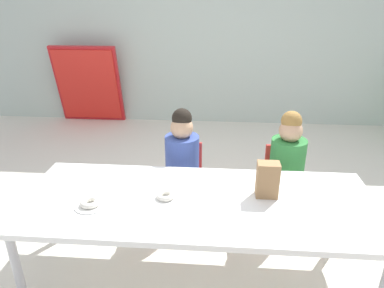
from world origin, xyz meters
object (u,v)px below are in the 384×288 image
(paper_plate_near_edge, at_px, (91,205))
(folded_activity_table, at_px, (88,85))
(craft_table, at_px, (198,205))
(seated_child_middle_seat, at_px, (287,158))
(donut_powdered_on_plate, at_px, (90,202))
(paper_bag_brown, at_px, (268,180))
(seated_child_near_camera, at_px, (182,155))
(donut_powdered_loose, at_px, (166,195))

(paper_plate_near_edge, bearing_deg, folded_activity_table, 110.15)
(craft_table, bearing_deg, seated_child_middle_seat, 45.25)
(seated_child_middle_seat, bearing_deg, donut_powdered_on_plate, -148.60)
(folded_activity_table, height_order, donut_powdered_on_plate, folded_activity_table)
(paper_bag_brown, xyz_separation_m, paper_plate_near_edge, (-1.02, -0.19, -0.11))
(craft_table, relative_size, paper_bag_brown, 9.62)
(seated_child_near_camera, xyz_separation_m, donut_powdered_loose, (-0.03, -0.64, 0.03))
(paper_plate_near_edge, bearing_deg, paper_bag_brown, 10.74)
(seated_child_middle_seat, relative_size, paper_bag_brown, 4.17)
(seated_child_middle_seat, bearing_deg, paper_plate_near_edge, -148.60)
(donut_powdered_on_plate, relative_size, donut_powdered_loose, 1.02)
(craft_table, bearing_deg, folded_activity_table, 120.78)
(craft_table, relative_size, seated_child_middle_seat, 2.31)
(seated_child_near_camera, distance_m, donut_powdered_on_plate, 0.88)
(craft_table, relative_size, donut_powdered_loose, 18.93)
(donut_powdered_loose, bearing_deg, seated_child_near_camera, 87.00)
(folded_activity_table, bearing_deg, paper_bag_brown, -52.82)
(craft_table, xyz_separation_m, donut_powdered_loose, (-0.19, 0.00, 0.06))
(seated_child_middle_seat, bearing_deg, paper_bag_brown, -111.62)
(seated_child_near_camera, distance_m, paper_bag_brown, 0.81)
(paper_plate_near_edge, bearing_deg, seated_child_middle_seat, 31.40)
(paper_bag_brown, distance_m, donut_powdered_on_plate, 1.04)
(seated_child_near_camera, distance_m, paper_plate_near_edge, 0.88)
(paper_bag_brown, xyz_separation_m, donut_powdered_loose, (-0.60, -0.07, -0.09))
(folded_activity_table, bearing_deg, seated_child_middle_seat, -43.52)
(folded_activity_table, distance_m, donut_powdered_on_plate, 3.18)
(paper_bag_brown, bearing_deg, seated_child_near_camera, 135.14)
(donut_powdered_on_plate, distance_m, donut_powdered_loose, 0.44)
(folded_activity_table, xyz_separation_m, donut_powdered_on_plate, (1.09, -2.98, 0.05))
(craft_table, bearing_deg, donut_powdered_loose, 179.38)
(folded_activity_table, relative_size, paper_bag_brown, 4.94)
(paper_bag_brown, height_order, donut_powdered_loose, paper_bag_brown)
(craft_table, xyz_separation_m, paper_plate_near_edge, (-0.61, -0.12, 0.04))
(seated_child_near_camera, relative_size, donut_powdered_loose, 8.20)
(craft_table, distance_m, donut_powdered_loose, 0.20)
(folded_activity_table, height_order, paper_bag_brown, folded_activity_table)
(paper_plate_near_edge, distance_m, donut_powdered_loose, 0.44)
(seated_child_near_camera, relative_size, folded_activity_table, 0.84)
(donut_powdered_on_plate, bearing_deg, craft_table, 11.09)
(craft_table, relative_size, donut_powdered_on_plate, 18.54)
(seated_child_middle_seat, xyz_separation_m, paper_bag_brown, (-0.22, -0.57, 0.12))
(folded_activity_table, xyz_separation_m, paper_bag_brown, (2.12, -2.79, 0.14))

